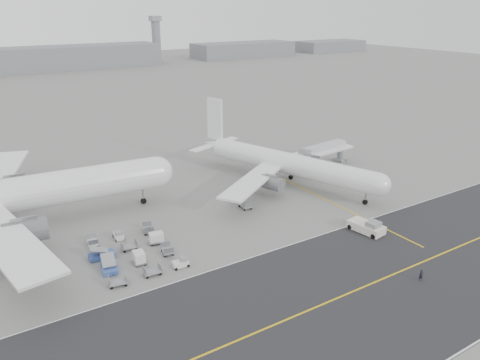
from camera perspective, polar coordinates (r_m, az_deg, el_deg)
ground at (r=76.92m, az=-1.72°, el=-9.42°), size 700.00×700.00×0.00m
taxiway at (r=67.33m, az=10.23°, el=-14.62°), size 220.00×59.00×0.03m
horizon_buildings at (r=326.09m, az=-21.31°, el=12.46°), size 520.00×28.00×28.00m
control_tower at (r=349.79m, az=-10.17°, el=16.65°), size 7.00×7.00×31.25m
airliner_a at (r=93.25m, az=-27.19°, el=-1.89°), size 64.76×63.85×22.33m
airliner_b at (r=106.41m, az=5.56°, el=2.12°), size 46.61×47.48×17.04m
pushback_tug at (r=87.49m, az=15.22°, el=-5.54°), size 4.06×8.65×2.44m
jet_bridge at (r=119.50m, az=10.17°, el=3.55°), size 15.74×4.88×5.88m
gse_cluster at (r=79.26m, az=-12.67°, el=-9.00°), size 20.28×23.79×2.03m
stray_dolly at (r=94.42m, az=0.65°, el=-3.45°), size 1.90×2.91×1.72m
ground_crew_a at (r=75.53m, az=21.21°, el=-10.77°), size 0.79×0.67×1.84m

